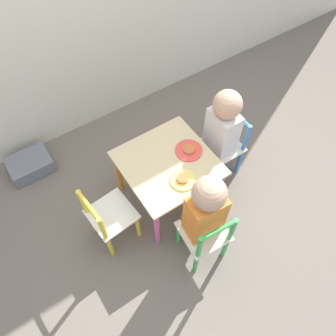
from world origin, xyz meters
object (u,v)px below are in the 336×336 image
child_right (221,129)px  storage_bin (31,165)px  chair_blue (223,146)px  chair_yellow (109,217)px  plate_right (189,150)px  kids_table (168,168)px  plate_front (183,179)px  chair_green (205,236)px  child_front (204,211)px

child_right → storage_bin: 1.42m
child_right → chair_blue: bearing=90.0°
chair_yellow → plate_right: (0.62, 0.04, 0.18)m
kids_table → plate_front: size_ratio=3.55×
chair_blue → chair_green: bearing=-47.4°
storage_bin → chair_green: bearing=-60.7°
kids_table → plate_right: 0.17m
chair_yellow → child_front: (0.42, -0.36, 0.22)m
chair_green → plate_front: bearing=-92.6°
chair_green → child_front: child_front is taller
chair_green → storage_bin: size_ratio=1.72×
storage_bin → kids_table: bearing=-46.3°
kids_table → plate_right: bearing=0.0°
chair_green → plate_front: chair_green is taller
chair_green → child_front: bearing=-90.0°
chair_blue → child_right: size_ratio=0.67×
kids_table → plate_right: (0.16, 0.00, 0.07)m
child_front → chair_green: bearing=90.0°
chair_yellow → child_front: child_front is taller
child_front → storage_bin: bearing=-54.2°
kids_table → chair_green: bearing=-95.1°
chair_green → plate_right: (0.20, 0.46, 0.18)m
child_front → plate_right: 0.45m
chair_green → chair_blue: bearing=-132.6°
plate_front → storage_bin: (-0.73, 0.92, -0.38)m
plate_right → plate_front: size_ratio=1.11×
chair_yellow → child_right: size_ratio=0.67×
chair_blue → child_right: 0.23m
kids_table → chair_blue: size_ratio=1.06×
kids_table → chair_green: chair_green is taller
kids_table → chair_green: size_ratio=1.06×
chair_yellow → child_right: (0.86, 0.04, 0.22)m
chair_green → child_right: child_right is taller
chair_blue → chair_yellow: same height
kids_table → plate_front: bearing=-90.0°
child_right → child_front: 0.59m
chair_yellow → plate_right: 0.64m
chair_blue → child_front: size_ratio=0.67×
chair_blue → plate_front: chair_blue is taller
chair_green → child_right: (0.44, 0.46, 0.22)m
child_right → storage_bin: (-1.13, 0.76, -0.42)m
child_right → chair_yellow: bearing=-87.0°
kids_table → child_front: size_ratio=0.70×
chair_green → chair_yellow: (-0.42, 0.42, 0.00)m
child_front → chair_yellow: bearing=-35.1°
chair_green → child_right: size_ratio=0.67×
chair_green → child_front: 0.23m
chair_green → storage_bin: bearing=-55.6°
child_front → plate_front: bearing=-93.2°
chair_yellow → storage_bin: (-0.27, 0.80, -0.20)m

